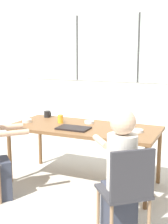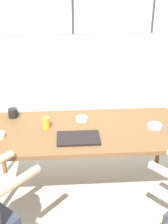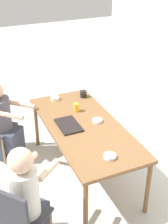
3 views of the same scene
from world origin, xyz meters
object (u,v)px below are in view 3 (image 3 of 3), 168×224
object	(u,v)px
chair_for_woman_green_shirt	(17,217)
juice_glass	(76,107)
bowl_fruit	(110,156)
bowl_white_shallow	(97,121)
bowl_cereal	(55,98)
person_woman_green_shirt	(28,202)
coffee_mug	(83,94)
person_man_blue_shirt	(2,125)

from	to	relation	value
chair_for_woman_green_shirt	juice_glass	xyz separation A→B (m)	(-1.20, 1.06, 0.27)
juice_glass	bowl_fruit	distance (m)	1.02
bowl_white_shallow	bowl_cereal	bearing A→B (deg)	-160.23
chair_for_woman_green_shirt	juice_glass	distance (m)	1.63
person_woman_green_shirt	coffee_mug	bearing A→B (deg)	100.53
juice_glass	person_woman_green_shirt	bearing A→B (deg)	-40.59
person_man_blue_shirt	coffee_mug	distance (m)	1.18
bowl_white_shallow	bowl_cereal	distance (m)	0.81
coffee_mug	bowl_white_shallow	distance (m)	0.69
chair_for_woman_green_shirt	coffee_mug	bearing A→B (deg)	99.70
person_man_blue_shirt	bowl_white_shallow	xyz separation A→B (m)	(0.78, 1.02, 0.25)
chair_for_woman_green_shirt	juice_glass	size ratio (longest dim) A/B	7.95
person_woman_green_shirt	bowl_white_shallow	bearing A→B (deg)	85.23
juice_glass	person_man_blue_shirt	bearing A→B (deg)	-116.14
person_man_blue_shirt	bowl_cereal	distance (m)	0.79
coffee_mug	bowl_cereal	bearing A→B (deg)	-101.84
person_woman_green_shirt	coffee_mug	distance (m)	1.88
juice_glass	bowl_white_shallow	size ratio (longest dim) A/B	0.92
chair_for_woman_green_shirt	coffee_mug	size ratio (longest dim) A/B	8.81
bowl_cereal	bowl_fruit	world-z (taller)	bowl_cereal
chair_for_woman_green_shirt	bowl_white_shallow	distance (m)	1.49
person_man_blue_shirt	coffee_mug	bearing A→B (deg)	128.06
person_man_blue_shirt	bowl_fruit	distance (m)	1.70
person_woman_green_shirt	coffee_mug	size ratio (longest dim) A/B	11.82
juice_glass	chair_for_woman_green_shirt	bearing A→B (deg)	-41.53
coffee_mug	juice_glass	world-z (taller)	juice_glass
chair_for_woman_green_shirt	person_man_blue_shirt	xyz separation A→B (m)	(-1.64, 0.17, -0.02)
person_man_blue_shirt	juice_glass	size ratio (longest dim) A/B	10.14
person_woman_green_shirt	person_man_blue_shirt	world-z (taller)	person_woman_green_shirt
bowl_cereal	bowl_fruit	distance (m)	1.44
chair_for_woman_green_shirt	bowl_cereal	size ratio (longest dim) A/B	7.18
bowl_fruit	person_man_blue_shirt	bearing A→B (deg)	-150.23
person_woman_green_shirt	chair_for_woman_green_shirt	bearing A→B (deg)	-90.00
chair_for_woman_green_shirt	person_man_blue_shirt	bearing A→B (deg)	134.08
person_man_blue_shirt	bowl_fruit	bearing A→B (deg)	72.89
chair_for_woman_green_shirt	bowl_fruit	size ratio (longest dim) A/B	6.51
person_man_blue_shirt	bowl_white_shallow	world-z (taller)	person_man_blue_shirt
chair_for_woman_green_shirt	person_woman_green_shirt	distance (m)	0.16
bowl_white_shallow	chair_for_woman_green_shirt	bearing A→B (deg)	-54.36
person_man_blue_shirt	bowl_cereal	xyz separation A→B (m)	(0.02, 0.75, 0.26)
bowl_cereal	chair_for_woman_green_shirt	bearing A→B (deg)	-29.64
chair_for_woman_green_shirt	bowl_fruit	world-z (taller)	chair_for_woman_green_shirt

